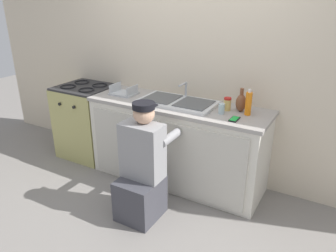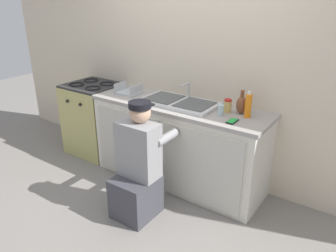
# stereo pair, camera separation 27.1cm
# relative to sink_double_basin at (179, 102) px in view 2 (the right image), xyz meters

# --- Properties ---
(ground_plane) EXTENTS (12.00, 12.00, 0.00)m
(ground_plane) POSITION_rel_sink_double_basin_xyz_m (0.00, -0.30, -0.92)
(ground_plane) COLOR gray
(back_wall) EXTENTS (6.00, 0.10, 2.50)m
(back_wall) POSITION_rel_sink_double_basin_xyz_m (0.00, 0.35, 0.33)
(back_wall) COLOR beige
(back_wall) RESTS_ON ground_plane
(counter_cabinet) EXTENTS (1.90, 0.62, 0.87)m
(counter_cabinet) POSITION_rel_sink_double_basin_xyz_m (0.00, -0.01, -0.49)
(counter_cabinet) COLOR silver
(counter_cabinet) RESTS_ON ground_plane
(countertop) EXTENTS (1.94, 0.62, 0.04)m
(countertop) POSITION_rel_sink_double_basin_xyz_m (0.00, -0.00, -0.04)
(countertop) COLOR #9E9993
(countertop) RESTS_ON counter_cabinet
(sink_double_basin) EXTENTS (0.80, 0.44, 0.19)m
(sink_double_basin) POSITION_rel_sink_double_basin_xyz_m (0.00, 0.00, 0.00)
(sink_double_basin) COLOR silver
(sink_double_basin) RESTS_ON countertop
(stove_range) EXTENTS (0.65, 0.62, 0.93)m
(stove_range) POSITION_rel_sink_double_basin_xyz_m (-1.29, -0.00, -0.46)
(stove_range) COLOR tan
(stove_range) RESTS_ON ground_plane
(plumber_person) EXTENTS (0.42, 0.61, 1.10)m
(plumber_person) POSITION_rel_sink_double_basin_xyz_m (0.02, -0.71, -0.46)
(plumber_person) COLOR #3F3F47
(plumber_person) RESTS_ON ground_plane
(soap_bottle_orange) EXTENTS (0.06, 0.06, 0.25)m
(soap_bottle_orange) POSITION_rel_sink_double_basin_xyz_m (0.73, 0.03, 0.09)
(soap_bottle_orange) COLOR orange
(soap_bottle_orange) RESTS_ON countertop
(cell_phone) EXTENTS (0.07, 0.14, 0.01)m
(cell_phone) POSITION_rel_sink_double_basin_xyz_m (0.67, -0.15, -0.01)
(cell_phone) COLOR black
(cell_phone) RESTS_ON countertop
(dish_rack_tray) EXTENTS (0.28, 0.22, 0.11)m
(dish_rack_tray) POSITION_rel_sink_double_basin_xyz_m (-0.68, -0.01, 0.01)
(dish_rack_tray) COLOR #B2B7BC
(dish_rack_tray) RESTS_ON countertop
(water_glass) EXTENTS (0.06, 0.06, 0.10)m
(water_glass) POSITION_rel_sink_double_basin_xyz_m (0.50, -0.06, 0.03)
(water_glass) COLOR #ADC6CC
(water_glass) RESTS_ON countertop
(condiment_jar) EXTENTS (0.07, 0.07, 0.13)m
(condiment_jar) POSITION_rel_sink_double_basin_xyz_m (0.52, 0.06, 0.05)
(condiment_jar) COLOR #DBB760
(condiment_jar) RESTS_ON countertop
(vase_decorative) EXTENTS (0.10, 0.10, 0.23)m
(vase_decorative) POSITION_rel_sink_double_basin_xyz_m (0.64, 0.09, 0.07)
(vase_decorative) COLOR brown
(vase_decorative) RESTS_ON countertop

